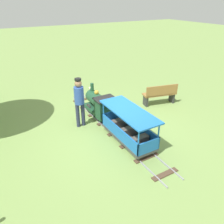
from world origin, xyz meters
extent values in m
plane|color=#75934C|center=(0.00, 0.00, 0.00)|extent=(60.00, 60.00, 0.00)
cube|color=gray|center=(-0.24, 0.21, 0.02)|extent=(0.03, 5.70, 0.04)
cube|color=gray|center=(0.24, 0.21, 0.02)|extent=(0.03, 5.70, 0.04)
cube|color=#4C3828|center=(0.00, -2.28, 0.01)|extent=(0.73, 0.14, 0.03)
cube|color=#4C3828|center=(0.00, -1.57, 0.01)|extent=(0.73, 0.14, 0.03)
cube|color=#4C3828|center=(0.00, -0.86, 0.01)|extent=(0.73, 0.14, 0.03)
cube|color=#4C3828|center=(0.00, -0.15, 0.01)|extent=(0.73, 0.14, 0.03)
cube|color=#4C3828|center=(0.00, 0.57, 0.01)|extent=(0.73, 0.14, 0.03)
cube|color=#4C3828|center=(0.00, 1.28, 0.01)|extent=(0.73, 0.14, 0.03)
cube|color=#4C3828|center=(0.00, 1.99, 0.01)|extent=(0.73, 0.14, 0.03)
cube|color=#4C3828|center=(0.00, 2.70, 0.01)|extent=(0.73, 0.14, 0.03)
cube|color=#1E472D|center=(0.00, 1.16, 0.21)|extent=(0.61, 1.40, 0.10)
cylinder|color=#1E472D|center=(0.00, 1.36, 0.56)|extent=(0.44, 0.85, 0.44)
cylinder|color=#B7932D|center=(0.00, 1.78, 0.56)|extent=(0.37, 0.02, 0.37)
cylinder|color=#1E472D|center=(0.00, 1.66, 0.92)|extent=(0.12, 0.12, 0.27)
sphere|color=#B7932D|center=(0.00, 1.31, 0.83)|extent=(0.16, 0.16, 0.16)
cube|color=#1E472D|center=(0.00, 0.68, 0.54)|extent=(0.61, 0.45, 0.55)
cube|color=black|center=(0.00, 0.68, 0.83)|extent=(0.69, 0.53, 0.04)
sphere|color=#F2EAB2|center=(0.00, 1.81, 0.82)|extent=(0.10, 0.10, 0.10)
cylinder|color=#2D2D2D|center=(-0.24, 1.51, 0.20)|extent=(0.05, 0.32, 0.32)
cylinder|color=#2D2D2D|center=(0.24, 1.51, 0.20)|extent=(0.05, 0.32, 0.32)
cylinder|color=#2D2D2D|center=(-0.24, 0.81, 0.20)|extent=(0.05, 0.32, 0.32)
cylinder|color=#2D2D2D|center=(0.24, 0.81, 0.20)|extent=(0.05, 0.32, 0.32)
cube|color=#3F3F3F|center=(0.00, -0.69, 0.18)|extent=(0.69, 1.90, 0.08)
cube|color=blue|center=(-0.32, -0.69, 0.40)|extent=(0.04, 1.90, 0.35)
cube|color=blue|center=(0.32, -0.69, 0.40)|extent=(0.04, 1.90, 0.35)
cube|color=blue|center=(0.00, 0.24, 0.40)|extent=(0.69, 0.04, 0.35)
cube|color=blue|center=(0.00, -1.62, 0.40)|extent=(0.69, 0.04, 0.35)
cylinder|color=blue|center=(-0.31, 0.21, 0.59)|extent=(0.04, 0.04, 0.75)
cylinder|color=blue|center=(0.31, 0.21, 0.59)|extent=(0.04, 0.04, 0.75)
cylinder|color=blue|center=(-0.31, -1.59, 0.59)|extent=(0.04, 0.04, 0.75)
cylinder|color=blue|center=(0.31, -1.59, 0.59)|extent=(0.04, 0.04, 0.75)
cube|color=blue|center=(0.00, -0.69, 0.99)|extent=(0.79, 2.00, 0.04)
cube|color=brown|center=(0.00, -1.22, 0.34)|extent=(0.53, 0.20, 0.24)
cube|color=brown|center=(0.00, -0.69, 0.34)|extent=(0.53, 0.20, 0.24)
cube|color=brown|center=(0.00, -0.16, 0.34)|extent=(0.53, 0.20, 0.24)
cylinder|color=#262626|center=(-0.24, -0.03, 0.16)|extent=(0.04, 0.24, 0.24)
cylinder|color=#262626|center=(0.24, -0.03, 0.16)|extent=(0.04, 0.24, 0.24)
cylinder|color=#262626|center=(-0.24, -1.36, 0.16)|extent=(0.04, 0.24, 0.24)
cylinder|color=#262626|center=(0.24, -1.36, 0.16)|extent=(0.04, 0.24, 0.24)
cylinder|color=#282D47|center=(-0.92, 0.82, 0.40)|extent=(0.12, 0.12, 0.80)
cylinder|color=#282D47|center=(-0.74, 0.82, 0.40)|extent=(0.12, 0.12, 0.80)
cylinder|color=#2D4C99|center=(-0.83, 0.82, 1.08)|extent=(0.30, 0.30, 0.55)
sphere|color=#936B4C|center=(-0.83, 0.82, 1.46)|extent=(0.22, 0.22, 0.22)
cylinder|color=black|center=(-0.83, 0.82, 1.59)|extent=(0.20, 0.20, 0.06)
cube|color=olive|center=(2.49, 0.87, 0.42)|extent=(1.36, 0.68, 0.06)
cube|color=olive|center=(2.45, 0.69, 0.62)|extent=(1.28, 0.33, 0.40)
cube|color=#333333|center=(1.94, 1.00, 0.21)|extent=(0.15, 0.33, 0.42)
cube|color=#333333|center=(3.05, 0.74, 0.21)|extent=(0.15, 0.33, 0.42)
camera|label=1|loc=(-3.08, -5.11, 3.74)|focal=35.52mm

